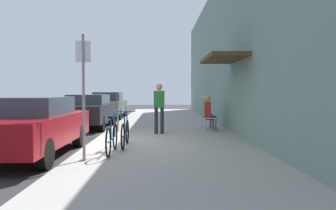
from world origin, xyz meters
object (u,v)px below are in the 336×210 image
parked_car_0 (31,125)px  parked_car_2 (108,105)px  seated_patron_0 (209,112)px  cafe_chair_1 (204,115)px  cafe_chair_0 (208,117)px  bicycle_0 (112,138)px  bicycle_1 (125,133)px  pedestrian_standing (159,104)px  parked_car_1 (88,110)px  street_sign (84,87)px  seated_patron_1 (206,110)px  parking_meter (118,110)px

parked_car_0 → parked_car_2: 11.62m
parked_car_2 → seated_patron_0: parked_car_2 is taller
cafe_chair_1 → seated_patron_0: bearing=-86.2°
cafe_chair_0 → bicycle_0: bearing=-122.8°
bicycle_0 → cafe_chair_1: bearing=61.8°
bicycle_1 → pedestrian_standing: bearing=71.7°
parked_car_1 → street_sign: bearing=-78.4°
parked_car_1 → cafe_chair_0: size_ratio=5.06×
cafe_chair_0 → cafe_chair_1: size_ratio=1.00×
parked_car_2 → cafe_chair_1: bearing=-53.8°
parked_car_2 → seated_patron_0: bearing=-57.0°
seated_patron_0 → seated_patron_1: same height
parked_car_1 → street_sign: street_sign is taller
parked_car_2 → cafe_chair_0: 8.90m
bicycle_0 → seated_patron_1: seated_patron_1 is taller
seated_patron_1 → pedestrian_standing: pedestrian_standing is taller
seated_patron_1 → pedestrian_standing: size_ratio=0.76×
parking_meter → pedestrian_standing: bearing=-26.1°
parked_car_1 → pedestrian_standing: (3.04, -3.04, 0.37)m
parking_meter → cafe_chair_0: parking_meter is taller
cafe_chair_1 → pedestrian_standing: (-1.78, -1.81, 0.50)m
bicycle_0 → cafe_chair_1: 6.04m
bicycle_1 → pedestrian_standing: 2.83m
cafe_chair_1 → seated_patron_1: (0.06, -0.01, 0.19)m
parked_car_2 → parking_meter: bearing=-78.6°
bicycle_1 → parked_car_2: bearing=101.2°
seated_patron_0 → cafe_chair_1: (-0.06, 0.91, -0.19)m
parked_car_2 → pedestrian_standing: 8.93m
bicycle_1 → parking_meter: bearing=100.5°
street_sign → cafe_chair_1: street_sign is taller
bicycle_1 → cafe_chair_0: size_ratio=1.97×
parked_car_1 → bicycle_1: size_ratio=2.57×
cafe_chair_1 → cafe_chair_0: bearing=-89.9°
parked_car_0 → cafe_chair_1: parked_car_0 is taller
parked_car_0 → bicycle_0: (1.96, -0.29, -0.26)m
street_sign → bicycle_0: (0.46, 0.78, -1.16)m
bicycle_1 → seated_patron_1: (2.70, 4.42, 0.34)m
street_sign → cafe_chair_1: (3.31, 6.11, -1.02)m
parked_car_1 → bicycle_1: bearing=-69.0°
seated_patron_0 → seated_patron_1: bearing=90.0°
cafe_chair_1 → pedestrian_standing: pedestrian_standing is taller
cafe_chair_0 → parked_car_1: bearing=156.2°
parked_car_0 → street_sign: (1.50, -1.07, 0.90)m
parking_meter → bicycle_1: bearing=-79.5°
parked_car_2 → bicycle_0: parked_car_2 is taller
parking_meter → cafe_chair_0: size_ratio=1.52×
parked_car_0 → parked_car_1: size_ratio=1.00×
parked_car_0 → seated_patron_0: parked_car_0 is taller
parked_car_1 → parked_car_2: 5.35m
cafe_chair_0 → cafe_chair_1: 0.90m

